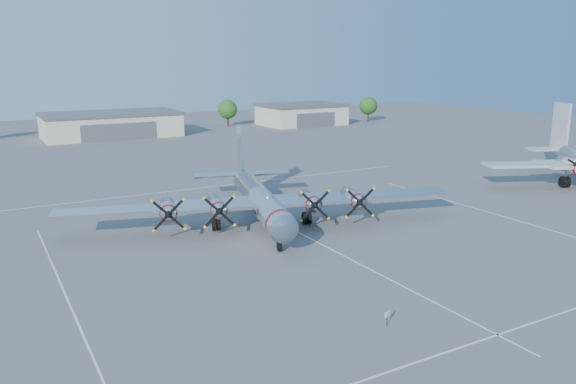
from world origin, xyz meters
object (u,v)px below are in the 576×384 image
hangar_center (111,124)px  info_placard (387,316)px  main_bomber_b29 (259,222)px  hangar_east (301,114)px  tree_far_east (368,106)px  tree_east (228,109)px

hangar_center → info_placard: (-5.11, -99.70, -2.01)m
main_bomber_b29 → hangar_east: bearing=71.9°
tree_far_east → hangar_center: bearing=178.3°
hangar_center → tree_east: (30.00, 6.04, 1.51)m
hangar_east → tree_east: bearing=161.5°
hangar_east → info_placard: 112.98m
hangar_center → tree_east: bearing=11.4°
hangar_east → main_bomber_b29: (-49.77, -75.06, -2.71)m
hangar_east → tree_far_east: 20.15m
tree_east → tree_far_east: size_ratio=1.00×
info_placard → hangar_east: bearing=39.9°
tree_far_east → info_placard: tree_far_east is taller
tree_far_east → main_bomber_b29: size_ratio=0.17×
hangar_center → main_bomber_b29: size_ratio=0.73×
hangar_east → info_placard: size_ratio=20.76×
hangar_east → tree_east: (-18.00, 6.04, 1.51)m
tree_far_east → info_placard: size_ratio=6.69×
tree_far_east → info_placard: bearing=-126.8°
hangar_east → tree_east: size_ratio=3.10×
tree_far_east → main_bomber_b29: tree_far_east is taller
tree_east → tree_far_east: (38.00, -8.00, 0.00)m
hangar_east → hangar_center: bearing=-180.0°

